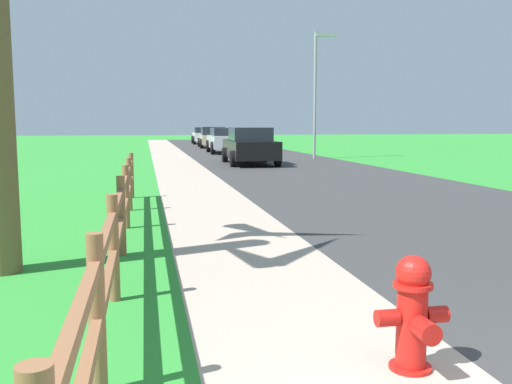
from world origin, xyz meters
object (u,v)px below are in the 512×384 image
Objects in this scene: parked_car_beige at (213,137)px; street_lamp at (317,84)px; fire_hydrant at (413,312)px; parked_car_white at (204,135)px; parked_car_silver at (225,140)px; parked_suv_black at (250,146)px.

street_lamp reaches higher than parked_car_beige.
parked_car_white is at bearing 85.93° from fire_hydrant.
parked_car_white is (3.24, 45.45, 0.30)m from fire_hydrant.
parked_car_white is 22.16m from street_lamp.
fire_hydrant is 45.57m from parked_car_white.
parked_car_beige is 1.02× the size of parked_car_white.
parked_car_white is at bearing 88.70° from parked_car_silver.
street_lamp is (3.56, -13.99, 2.97)m from parked_car_beige.
parked_suv_black is 9.34m from parked_car_silver.
fire_hydrant is 37.88m from parked_car_beige.
parked_car_beige is at bearing 85.32° from fire_hydrant.
street_lamp is at bearing -57.97° from parked_car_silver.
parked_car_beige is at bearing -91.10° from parked_car_white.
parked_suv_black is at bearing -91.40° from parked_car_white.
parked_car_silver is 0.96× the size of parked_car_white.
parked_car_beige is (3.09, 37.75, 0.32)m from fire_hydrant.
parked_suv_black reaches higher than fire_hydrant.
parked_car_white is 0.75× the size of street_lamp.
fire_hydrant is 29.93m from parked_car_silver.
fire_hydrant is 0.19× the size of parked_car_silver.
parked_car_silver is 7.97m from parked_car_beige.
parked_car_silver is at bearing 84.48° from fire_hydrant.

